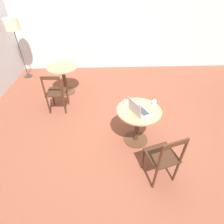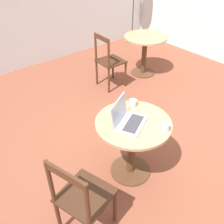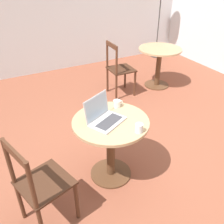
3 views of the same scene
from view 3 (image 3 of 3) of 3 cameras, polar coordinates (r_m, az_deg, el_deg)
name	(u,v)px [view 3 (image 3 of 3)]	position (r m, az deg, el deg)	size (l,w,h in m)	color
ground_plane	(125,160)	(3.10, 2.93, -10.89)	(16.00, 16.00, 0.00)	brown
wall_back	(41,4)	(5.36, -15.94, 22.66)	(9.40, 0.06, 2.70)	silver
cafe_table_near	(111,136)	(2.58, -0.30, -5.57)	(0.77, 0.77, 0.73)	#51331E
cafe_table_mid	(159,59)	(4.72, 10.73, 11.88)	(0.77, 0.77, 0.73)	#51331E
chair_near_left	(40,185)	(2.27, -16.11, -15.79)	(0.51, 0.51, 0.94)	#472819
chair_mid_left	(119,70)	(4.34, 1.59, 9.68)	(0.43, 0.43, 0.94)	#472819
laptop	(104,117)	(2.43, -1.84, -1.10)	(0.42, 0.39, 0.25)	#B7B7BC
mouse	(94,110)	(2.62, -4.20, 0.48)	(0.06, 0.10, 0.03)	#B7B7BC
mug	(117,104)	(2.68, 1.16, 1.93)	(0.11, 0.08, 0.08)	silver
drinking_glass	(139,128)	(2.30, 6.20, -3.68)	(0.07, 0.07, 0.09)	silver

